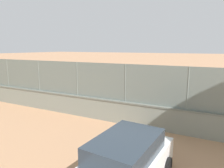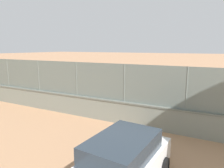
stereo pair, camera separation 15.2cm
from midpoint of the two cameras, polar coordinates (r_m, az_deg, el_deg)
The scene contains 9 objects.
ground_plane at distance 24.13m, azimuth 9.13°, elevation -0.06°, with size 260.00×260.00×0.00m, color tan.
perimeter_wall at distance 14.20m, azimuth -14.64°, elevation -4.82°, with size 29.87×0.85×1.29m.
fence_panel_on_wall at distance 13.87m, azimuth -14.96°, elevation 1.90°, with size 29.34×0.49×2.09m.
player_foreground_swinging at distance 21.74m, azimuth 19.37°, elevation 0.93°, with size 0.91×0.96×1.63m.
player_near_wall_returning at distance 21.58m, azimuth -6.41°, elevation 1.34°, with size 0.73×1.26×1.60m.
sports_ball at distance 19.83m, azimuth 13.98°, elevation -2.16°, with size 0.21×0.21×0.21m, color yellow.
spare_ball_by_wall at distance 14.75m, azimuth -4.89°, elevation -6.31°, with size 0.14×0.14×0.14m, color #3399D8.
courtside_bench at distance 12.41m, azimuth 19.27°, elevation -8.16°, with size 1.61×0.40×0.87m.
parked_car_white at distance 6.48m, azimuth 2.91°, elevation -21.57°, with size 2.21×4.52×1.64m.
Camera 2 is at (-7.84, 22.41, 4.26)m, focal length 32.72 mm.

